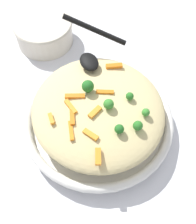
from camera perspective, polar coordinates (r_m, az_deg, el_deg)
The scene contains 21 objects.
ground_plane at distance 0.67m, azimuth 0.00°, elevation -2.94°, with size 2.40×2.40×0.00m, color silver.
serving_bowl at distance 0.65m, azimuth 0.00°, elevation -1.87°, with size 0.34×0.34×0.04m.
pasta_mound at distance 0.61m, azimuth 0.00°, elevation 0.46°, with size 0.30×0.29×0.07m, color #DBC689.
carrot_piece_0 at distance 0.58m, azimuth -5.51°, elevation 1.08°, with size 0.04×0.01×0.01m, color orange.
carrot_piece_1 at distance 0.57m, azimuth -5.20°, elevation -1.12°, with size 0.03×0.01×0.01m, color orange.
carrot_piece_2 at distance 0.53m, azimuth 0.02°, elevation -8.95°, with size 0.03×0.01×0.01m, color orange.
carrot_piece_3 at distance 0.57m, azimuth -0.62°, elevation 0.02°, with size 0.03×0.01×0.01m, color orange.
carrot_piece_4 at distance 0.57m, azimuth -9.30°, elevation -1.59°, with size 0.03×0.01×0.01m, color orange.
carrot_piece_5 at distance 0.55m, azimuth -1.50°, elevation -4.55°, with size 0.03×0.01×0.01m, color orange.
carrot_piece_6 at distance 0.60m, azimuth 1.42°, elevation 4.00°, with size 0.04×0.01×0.01m, color orange.
carrot_piece_7 at distance 0.59m, azimuth -4.67°, elevation 3.18°, with size 0.04×0.01×0.01m, color orange.
carrot_piece_8 at distance 0.65m, azimuth 3.26°, elevation 9.24°, with size 0.04×0.01×0.01m, color orange.
carrot_piece_9 at distance 0.56m, azimuth -5.44°, elevation -3.74°, with size 0.04×0.01×0.01m, color orange.
broccoli_floret_0 at distance 0.54m, azimuth 4.29°, elevation -3.45°, with size 0.02×0.02×0.02m.
broccoli_floret_1 at distance 0.56m, azimuth 2.15°, elevation 1.58°, with size 0.02×0.02×0.02m.
broccoli_floret_2 at distance 0.57m, azimuth 9.58°, elevation -0.08°, with size 0.02×0.02×0.02m.
broccoli_floret_3 at distance 0.59m, azimuth -2.06°, elevation 5.17°, with size 0.03×0.03×0.03m.
broccoli_floret_4 at distance 0.55m, azimuth 8.01°, elevation -2.75°, with size 0.02×0.02×0.02m.
broccoli_floret_5 at distance 0.59m, azimuth 6.40°, elevation 3.16°, with size 0.02×0.02×0.02m.
serving_spoon at distance 0.65m, azimuth -1.38°, elevation 12.31°, with size 0.13×0.13×0.07m.
companion_bowl at distance 0.84m, azimuth -10.82°, elevation 15.75°, with size 0.16×0.16×0.07m.
Camera 1 is at (0.31, -0.13, 0.59)m, focal length 45.45 mm.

